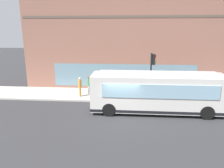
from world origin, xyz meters
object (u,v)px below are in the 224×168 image
(city_bus_nearside, at_px, (157,93))
(fire_hydrant, at_px, (172,92))
(pedestrian_near_hydrant, at_px, (80,85))
(pedestrian_by_light_pole, at_px, (89,84))
(traffic_light_near_corner, at_px, (152,68))

(city_bus_nearside, distance_m, fire_hydrant, 4.28)
(pedestrian_near_hydrant, bearing_deg, pedestrian_by_light_pole, -52.89)
(city_bus_nearside, distance_m, traffic_light_near_corner, 2.76)
(city_bus_nearside, bearing_deg, pedestrian_near_hydrant, 66.29)
(pedestrian_by_light_pole, xyz_separation_m, pedestrian_near_hydrant, (-0.56, 0.74, -0.00))
(traffic_light_near_corner, height_order, pedestrian_near_hydrant, traffic_light_near_corner)
(fire_hydrant, bearing_deg, city_bus_nearside, 152.24)
(fire_hydrant, distance_m, pedestrian_near_hydrant, 8.69)
(pedestrian_by_light_pole, height_order, pedestrian_near_hydrant, pedestrian_by_light_pole)
(city_bus_nearside, bearing_deg, pedestrian_by_light_pole, 59.50)
(pedestrian_by_light_pole, bearing_deg, traffic_light_near_corner, -101.71)
(city_bus_nearside, xyz_separation_m, fire_hydrant, (3.68, -1.94, -1.04))
(fire_hydrant, relative_size, pedestrian_by_light_pole, 0.41)
(traffic_light_near_corner, bearing_deg, pedestrian_by_light_pole, 78.29)
(traffic_light_near_corner, height_order, pedestrian_by_light_pole, traffic_light_near_corner)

